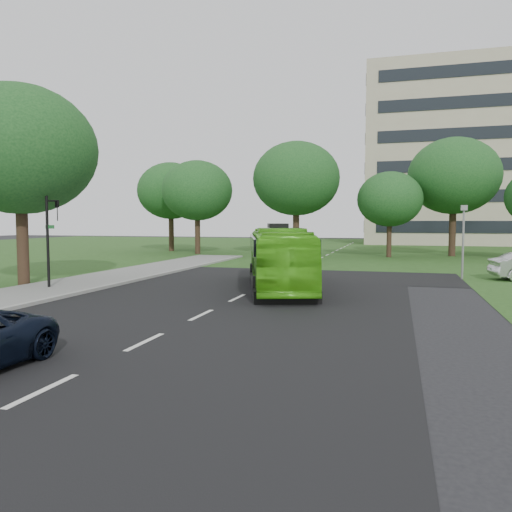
# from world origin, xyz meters

# --- Properties ---
(ground) EXTENTS (160.00, 160.00, 0.00)m
(ground) POSITION_xyz_m (0.00, 0.00, 0.00)
(ground) COLOR black
(ground) RESTS_ON ground
(street_surfaces) EXTENTS (120.00, 120.00, 0.15)m
(street_surfaces) POSITION_xyz_m (-0.38, 22.75, 0.03)
(street_surfaces) COLOR black
(street_surfaces) RESTS_ON ground
(office_building) EXTENTS (40.10, 20.10, 25.00)m
(office_building) POSITION_xyz_m (21.96, 61.96, 12.50)
(office_building) COLOR tan
(office_building) RESTS_ON ground
(tree_park_a) EXTENTS (6.93, 6.93, 9.21)m
(tree_park_a) POSITION_xyz_m (-12.59, 27.97, 6.25)
(tree_park_a) COLOR black
(tree_park_a) RESTS_ON ground
(tree_park_b) EXTENTS (8.20, 8.20, 10.75)m
(tree_park_b) POSITION_xyz_m (-2.84, 28.78, 7.25)
(tree_park_b) COLOR black
(tree_park_b) RESTS_ON ground
(tree_park_c) EXTENTS (5.79, 5.79, 7.69)m
(tree_park_c) POSITION_xyz_m (5.73, 28.58, 5.22)
(tree_park_c) COLOR black
(tree_park_c) RESTS_ON ground
(tree_park_d) EXTENTS (8.26, 8.26, 10.92)m
(tree_park_d) POSITION_xyz_m (11.34, 31.55, 7.39)
(tree_park_d) COLOR black
(tree_park_d) RESTS_ON ground
(tree_park_f) EXTENTS (7.18, 7.18, 9.58)m
(tree_park_f) POSITION_xyz_m (-17.23, 31.75, 6.51)
(tree_park_f) COLOR black
(tree_park_f) RESTS_ON ground
(tree_side_near) EXTENTS (7.52, 7.52, 9.99)m
(tree_side_near) POSITION_xyz_m (-11.64, 2.96, 6.78)
(tree_side_near) COLOR black
(tree_side_near) RESTS_ON ground
(bus) EXTENTS (5.52, 10.78, 2.93)m
(bus) POSITION_xyz_m (1.00, 5.46, 1.47)
(bus) COLOR #49B317
(bus) RESTS_ON ground
(traffic_light) EXTENTS (0.75, 0.20, 4.67)m
(traffic_light) POSITION_xyz_m (-9.23, 2.00, 2.74)
(traffic_light) COLOR black
(traffic_light) RESTS_ON ground
(camera_pole) EXTENTS (0.36, 0.32, 4.14)m
(camera_pole) POSITION_xyz_m (10.00, 12.05, 2.67)
(camera_pole) COLOR gray
(camera_pole) RESTS_ON ground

